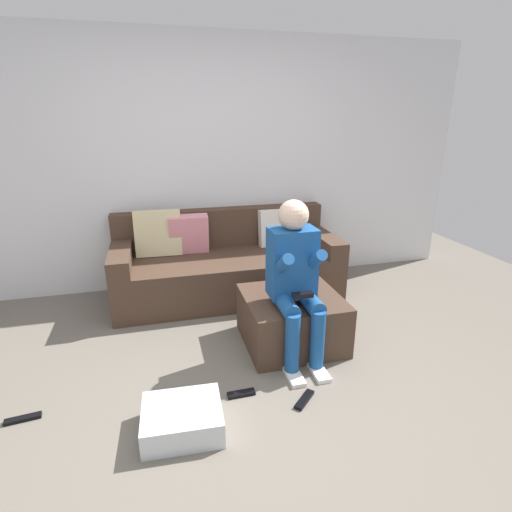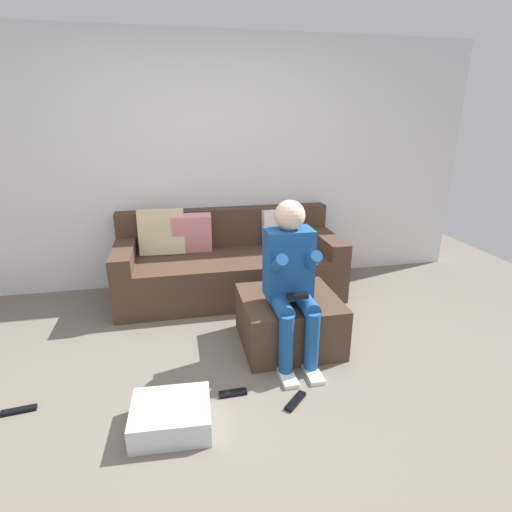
% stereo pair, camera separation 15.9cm
% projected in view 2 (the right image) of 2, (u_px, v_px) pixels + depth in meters
% --- Properties ---
extents(ground_plane, '(7.26, 7.26, 0.00)m').
position_uv_depth(ground_plane, '(248.00, 414.00, 2.41)').
color(ground_plane, '#6B6359').
extents(wall_back, '(5.58, 0.10, 2.45)m').
position_uv_depth(wall_back, '(206.00, 165.00, 4.04)').
color(wall_back, silver).
rests_on(wall_back, ground_plane).
extents(couch_sectional, '(2.15, 0.85, 0.86)m').
position_uv_depth(couch_sectional, '(228.00, 265.00, 3.98)').
color(couch_sectional, '#473326').
rests_on(couch_sectional, ground_plane).
extents(ottoman, '(0.73, 0.69, 0.40)m').
position_uv_depth(ottoman, '(289.00, 320.00, 3.11)').
color(ottoman, '#473326').
rests_on(ottoman, ground_plane).
extents(person_seated, '(0.33, 0.59, 1.16)m').
position_uv_depth(person_seated, '(291.00, 273.00, 2.81)').
color(person_seated, '#194C8C').
rests_on(person_seated, ground_plane).
extents(storage_bin, '(0.46, 0.39, 0.16)m').
position_uv_depth(storage_bin, '(171.00, 416.00, 2.29)').
color(storage_bin, silver).
rests_on(storage_bin, ground_plane).
extents(remote_near_ottoman, '(0.18, 0.17, 0.02)m').
position_uv_depth(remote_near_ottoman, '(296.00, 401.00, 2.51)').
color(remote_near_ottoman, black).
rests_on(remote_near_ottoman, ground_plane).
extents(remote_by_storage_bin, '(0.18, 0.06, 0.02)m').
position_uv_depth(remote_by_storage_bin, '(233.00, 393.00, 2.58)').
color(remote_by_storage_bin, black).
rests_on(remote_by_storage_bin, ground_plane).
extents(remote_under_side_table, '(0.20, 0.07, 0.02)m').
position_uv_depth(remote_under_side_table, '(19.00, 410.00, 2.43)').
color(remote_under_side_table, black).
rests_on(remote_under_side_table, ground_plane).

